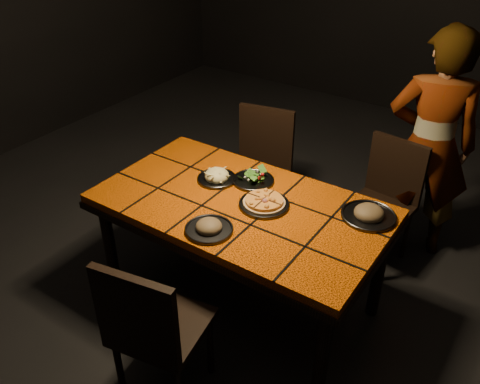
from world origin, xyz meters
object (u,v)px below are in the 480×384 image
Objects in this scene: dining_table at (241,214)px; chair_far_left at (261,162)px; chair_near at (152,327)px; chair_far_right at (386,195)px; plate_pizza at (264,203)px; diner at (430,147)px; plate_pasta at (217,177)px.

dining_table is 1.79× the size of chair_far_left.
chair_near is (0.05, -0.81, -0.15)m from dining_table.
chair_far_right is at bearing 60.61° from dining_table.
plate_pizza is (-0.40, -0.89, 0.28)m from chair_far_right.
diner reaches higher than chair_far_right.
chair_far_right is (0.53, 0.94, -0.18)m from dining_table.
dining_table is 1.79× the size of chair_near.
dining_table is at bearing -24.80° from plate_pasta.
dining_table is at bearing -161.03° from plate_pizza.
dining_table is 1.36m from diner.
chair_far_right is at bearing -115.68° from chair_near.
chair_far_left is at bearing -85.86° from chair_near.
diner reaches higher than chair_far_left.
chair_far_right is at bearing -2.84° from chair_far_left.
plate_pasta is at bearing 30.39° from diner.
diner reaches higher than plate_pasta.
plate_pasta is (-0.30, 0.93, 0.25)m from chair_near.
chair_far_left is 0.90m from chair_far_right.
diner is 5.67× the size of plate_pizza.
chair_far_right is 3.08× the size of plate_pizza.
plate_pizza is (0.12, 0.04, 0.10)m from dining_table.
plate_pizza is (0.49, -0.76, 0.25)m from chair_far_left.
chair_far_right is at bearing 46.44° from plate_pasta.
chair_far_left reaches higher than plate_pizza.
chair_near reaches higher than chair_far_left.
dining_table is 0.89m from chair_far_left.
chair_near is at bearing -87.12° from chair_far_left.
dining_table is at bearing 41.68° from diner.
plate_pasta is at bearing -126.75° from chair_far_right.
chair_far_right is at bearing 65.69° from plate_pizza.
dining_table is 0.16m from plate_pizza.
dining_table is 0.82m from chair_near.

